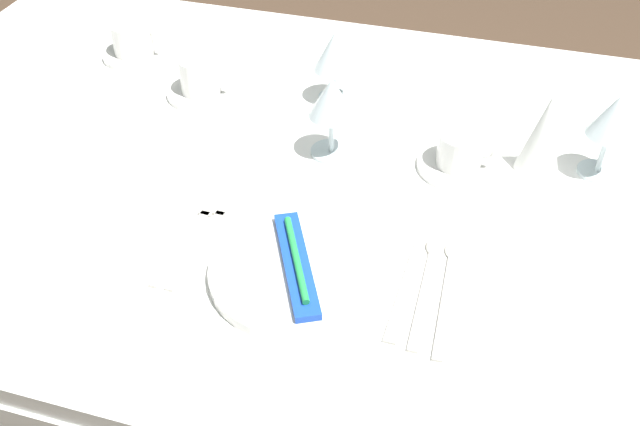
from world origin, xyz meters
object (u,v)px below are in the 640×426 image
Objects in this scene: wine_glass_centre at (334,53)px; dinner_knife at (407,287)px; coffee_cup_left at (134,38)px; coffee_cup_far at (461,149)px; wine_glass_left at (613,120)px; napkin_folded at (544,133)px; coffee_cup_right at (201,75)px; fork_inner at (189,236)px; wine_glass_right at (332,101)px; fork_outer at (204,238)px; spoon_soup at (428,277)px; toothbrush_package at (296,263)px; spoon_dessert at (449,282)px; dinner_plate at (297,271)px.

dinner_knife is at bearing -63.13° from wine_glass_centre.
dinner_knife is at bearing -36.65° from coffee_cup_left.
wine_glass_left is (0.23, 0.05, 0.07)m from coffee_cup_far.
wine_glass_centre is at bearing 116.87° from dinner_knife.
coffee_cup_right is at bearing 174.25° from napkin_folded.
fork_inner is 1.37× the size of wine_glass_right.
fork_inner is 1.35× the size of wine_glass_left.
napkin_folded is (0.64, -0.06, 0.03)m from coffee_cup_right.
wine_glass_centre is (0.08, 0.44, 0.10)m from fork_outer.
fork_inner is 0.37m from spoon_soup.
wine_glass_right is at bearing 61.26° from fork_inner.
spoon_soup is at bearing 2.24° from fork_outer.
fork_outer is at bearing 167.82° from toothbrush_package.
spoon_soup and spoon_dessert have the same top height.
fork_outer is 0.45m from coffee_cup_far.
dinner_knife is at bearing -126.16° from wine_glass_left.
fork_inner is at bearing -103.36° from wine_glass_centre.
fork_outer is at bearing -149.48° from wine_glass_left.
coffee_cup_right is 0.70× the size of napkin_folded.
toothbrush_package is at bearing -173.07° from dinner_knife.
coffee_cup_far is 0.24m from wine_glass_left.
fork_outer is 0.31m from wine_glass_right.
wine_glass_centre is (0.25, 0.06, 0.05)m from coffee_cup_right.
coffee_cup_right is at bearing 143.80° from spoon_soup.
napkin_folded is (0.35, 0.05, -0.03)m from wine_glass_right.
wine_glass_centre is at bearing -6.05° from coffee_cup_left.
napkin_folded is at bearing -11.45° from coffee_cup_left.
wine_glass_left is at bearing -12.10° from wine_glass_centre.
dinner_knife is at bearing -2.78° from fork_outer.
toothbrush_package is at bearing -52.18° from coffee_cup_right.
wine_glass_right reaches higher than wine_glass_centre.
coffee_cup_far reaches higher than dinner_knife.
coffee_cup_far is (0.19, 0.32, 0.03)m from dinner_plate.
spoon_soup is 0.41m from wine_glass_left.
dinner_plate is at bearing -173.07° from dinner_knife.
fork_outer is at bearing -140.52° from coffee_cup_far.
dinner_plate is 2.33× the size of coffee_cup_left.
wine_glass_right is at bearing 123.71° from dinner_knife.
napkin_folded is (0.50, 0.33, 0.07)m from fork_inner.
dinner_plate is 1.14× the size of dinner_knife.
fork_outer is at bearing -100.59° from wine_glass_centre.
napkin_folded is (0.32, 0.36, 0.05)m from toothbrush_package.
dinner_plate is 0.74m from coffee_cup_left.
wine_glass_right is at bearing 130.19° from spoon_soup.
coffee_cup_far is (0.71, -0.21, -0.00)m from coffee_cup_left.
spoon_soup is at bearing 14.65° from dinner_plate.
dinner_knife is 1.51× the size of napkin_folded.
spoon_dessert is 0.33m from napkin_folded.
toothbrush_package is at bearing -83.79° from wine_glass_right.
fork_inner is at bearing 170.38° from dinner_plate.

